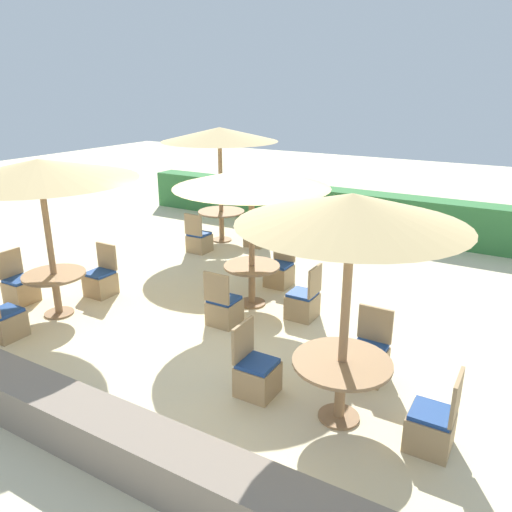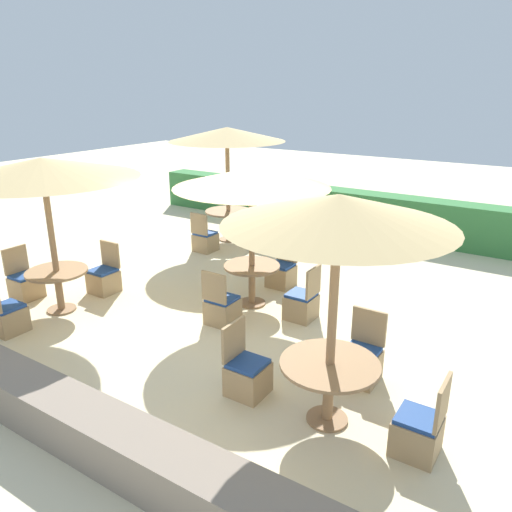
# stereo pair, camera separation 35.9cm
# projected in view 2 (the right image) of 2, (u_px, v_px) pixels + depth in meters

# --- Properties ---
(ground_plane) EXTENTS (40.00, 40.00, 0.00)m
(ground_plane) POSITION_uv_depth(u_px,v_px,m) (237.00, 317.00, 8.32)
(ground_plane) COLOR beige
(hedge_row) EXTENTS (13.00, 0.70, 1.06)m
(hedge_row) POSITION_uv_depth(u_px,v_px,m) (368.00, 213.00, 12.85)
(hedge_row) COLOR #387A3D
(hedge_row) RESTS_ON ground_plane
(stone_border) EXTENTS (10.00, 0.56, 0.53)m
(stone_border) POSITION_uv_depth(u_px,v_px,m) (56.00, 412.00, 5.49)
(stone_border) COLOR gray
(stone_border) RESTS_ON ground_plane
(parasol_center) EXTENTS (2.59, 2.59, 2.40)m
(parasol_center) POSITION_uv_depth(u_px,v_px,m) (252.00, 178.00, 8.10)
(parasol_center) COLOR #93704C
(parasol_center) RESTS_ON ground_plane
(round_table_center) EXTENTS (0.97, 0.97, 0.73)m
(round_table_center) POSITION_uv_depth(u_px,v_px,m) (252.00, 274.00, 8.64)
(round_table_center) COLOR #93704C
(round_table_center) RESTS_ON ground_plane
(patio_chair_center_east) EXTENTS (0.46, 0.46, 0.93)m
(patio_chair_center_east) POSITION_uv_depth(u_px,v_px,m) (302.00, 304.00, 8.18)
(patio_chair_center_east) COLOR tan
(patio_chair_center_east) RESTS_ON ground_plane
(patio_chair_center_north) EXTENTS (0.46, 0.46, 0.93)m
(patio_chair_center_north) POSITION_uv_depth(u_px,v_px,m) (282.00, 273.00, 9.53)
(patio_chair_center_north) COLOR tan
(patio_chair_center_north) RESTS_ON ground_plane
(patio_chair_center_south) EXTENTS (0.46, 0.46, 0.93)m
(patio_chair_center_south) POSITION_uv_depth(u_px,v_px,m) (222.00, 308.00, 8.02)
(patio_chair_center_south) COLOR tan
(patio_chair_center_south) RESTS_ON ground_plane
(parasol_back_left) EXTENTS (2.74, 2.74, 2.74)m
(parasol_back_left) POSITION_uv_depth(u_px,v_px,m) (227.00, 135.00, 11.61)
(parasol_back_left) COLOR #93704C
(parasol_back_left) RESTS_ON ground_plane
(round_table_back_left) EXTENTS (1.13, 1.13, 0.75)m
(round_table_back_left) POSITION_uv_depth(u_px,v_px,m) (228.00, 216.00, 12.25)
(round_table_back_left) COLOR #93704C
(round_table_back_left) RESTS_ON ground_plane
(patio_chair_back_left_south) EXTENTS (0.46, 0.46, 0.93)m
(patio_chair_back_left_south) POSITION_uv_depth(u_px,v_px,m) (205.00, 240.00, 11.53)
(patio_chair_back_left_south) COLOR tan
(patio_chair_back_left_south) RESTS_ON ground_plane
(patio_chair_back_left_east) EXTENTS (0.46, 0.46, 0.93)m
(patio_chair_back_left_east) POSITION_uv_depth(u_px,v_px,m) (263.00, 235.00, 11.90)
(patio_chair_back_left_east) COLOR tan
(patio_chair_back_left_east) RESTS_ON ground_plane
(parasol_front_right) EXTENTS (2.38, 2.38, 2.65)m
(parasol_front_right) POSITION_uv_depth(u_px,v_px,m) (338.00, 212.00, 4.96)
(parasol_front_right) COLOR #93704C
(parasol_front_right) RESTS_ON ground_plane
(round_table_front_right) EXTENTS (1.12, 1.12, 0.75)m
(round_table_front_right) POSITION_uv_depth(u_px,v_px,m) (329.00, 374.00, 5.57)
(round_table_front_right) COLOR #93704C
(round_table_front_right) RESTS_ON ground_plane
(patio_chair_front_right_east) EXTENTS (0.46, 0.46, 0.93)m
(patio_chair_front_right_east) POSITION_uv_depth(u_px,v_px,m) (419.00, 432.00, 5.17)
(patio_chair_front_right_east) COLOR tan
(patio_chair_front_right_east) RESTS_ON ground_plane
(patio_chair_front_right_north) EXTENTS (0.46, 0.46, 0.93)m
(patio_chair_front_right_north) POSITION_uv_depth(u_px,v_px,m) (361.00, 362.00, 6.47)
(patio_chair_front_right_north) COLOR tan
(patio_chair_front_right_north) RESTS_ON ground_plane
(patio_chair_front_right_west) EXTENTS (0.46, 0.46, 0.93)m
(patio_chair_front_right_west) POSITION_uv_depth(u_px,v_px,m) (247.00, 374.00, 6.19)
(patio_chair_front_right_west) COLOR tan
(patio_chair_front_right_west) RESTS_ON ground_plane
(parasol_front_left) EXTENTS (3.00, 3.00, 2.60)m
(parasol_front_left) POSITION_uv_depth(u_px,v_px,m) (42.00, 168.00, 7.78)
(parasol_front_left) COLOR #93704C
(parasol_front_left) RESTS_ON ground_plane
(round_table_front_left) EXTENTS (1.01, 1.01, 0.72)m
(round_table_front_left) POSITION_uv_depth(u_px,v_px,m) (58.00, 280.00, 8.39)
(round_table_front_left) COLOR #93704C
(round_table_front_left) RESTS_ON ground_plane
(patio_chair_front_left_south) EXTENTS (0.46, 0.46, 0.93)m
(patio_chair_front_left_south) POSITION_uv_depth(u_px,v_px,m) (7.00, 317.00, 7.72)
(patio_chair_front_left_south) COLOR tan
(patio_chair_front_left_south) RESTS_ON ground_plane
(patio_chair_front_left_west) EXTENTS (0.46, 0.46, 0.93)m
(patio_chair_front_left_west) POSITION_uv_depth(u_px,v_px,m) (25.00, 284.00, 9.00)
(patio_chair_front_left_west) COLOR tan
(patio_chair_front_left_west) RESTS_ON ground_plane
(patio_chair_front_left_north) EXTENTS (0.46, 0.46, 0.93)m
(patio_chair_front_left_north) POSITION_uv_depth(u_px,v_px,m) (104.00, 279.00, 9.25)
(patio_chair_front_left_north) COLOR tan
(patio_chair_front_left_north) RESTS_ON ground_plane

